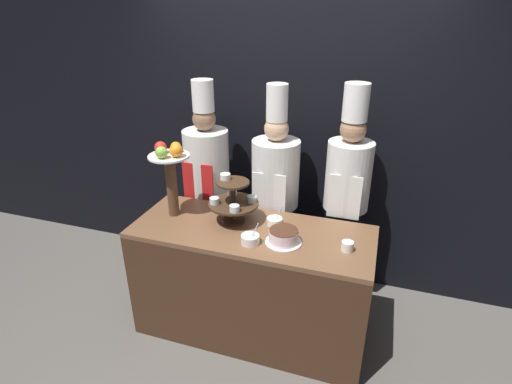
% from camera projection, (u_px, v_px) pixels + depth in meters
% --- Properties ---
extents(ground_plane, '(14.00, 14.00, 0.00)m').
position_uv_depth(ground_plane, '(237.00, 359.00, 2.91)').
color(ground_plane, '#5B5651').
extents(wall_back, '(10.00, 0.06, 2.80)m').
position_uv_depth(wall_back, '(286.00, 127.00, 3.40)').
color(wall_back, black).
rests_on(wall_back, ground_plane).
extents(buffet_counter, '(1.71, 0.67, 0.90)m').
position_uv_depth(buffet_counter, '(252.00, 281.00, 3.01)').
color(buffet_counter, '#422819').
rests_on(buffet_counter, ground_plane).
extents(tiered_stand, '(0.36, 0.36, 0.36)m').
position_uv_depth(tiered_stand, '(233.00, 200.00, 2.86)').
color(tiered_stand, '#3D2819').
rests_on(tiered_stand, buffet_counter).
extents(fruit_pedestal, '(0.30, 0.30, 0.57)m').
position_uv_depth(fruit_pedestal, '(170.00, 167.00, 2.86)').
color(fruit_pedestal, brown).
rests_on(fruit_pedestal, buffet_counter).
extents(cake_round, '(0.25, 0.25, 0.10)m').
position_uv_depth(cake_round, '(283.00, 236.00, 2.64)').
color(cake_round, white).
rests_on(cake_round, buffet_counter).
extents(cup_white, '(0.08, 0.08, 0.07)m').
position_uv_depth(cup_white, '(347.00, 246.00, 2.56)').
color(cup_white, white).
rests_on(cup_white, buffet_counter).
extents(serving_bowl_near, '(0.12, 0.12, 0.16)m').
position_uv_depth(serving_bowl_near, '(250.00, 239.00, 2.64)').
color(serving_bowl_near, white).
rests_on(serving_bowl_near, buffet_counter).
extents(serving_bowl_far, '(0.11, 0.11, 0.16)m').
position_uv_depth(serving_bowl_far, '(275.00, 222.00, 2.86)').
color(serving_bowl_far, white).
rests_on(serving_bowl_far, buffet_counter).
extents(chef_left, '(0.38, 0.38, 1.82)m').
position_uv_depth(chef_left, '(207.00, 180.00, 3.42)').
color(chef_left, '#28282D').
rests_on(chef_left, ground_plane).
extents(chef_center_left, '(0.38, 0.38, 1.82)m').
position_uv_depth(chef_center_left, '(275.00, 191.00, 3.26)').
color(chef_center_left, '#38332D').
rests_on(chef_center_left, ground_plane).
extents(chef_center_right, '(0.34, 0.34, 1.86)m').
position_uv_depth(chef_center_right, '(346.00, 194.00, 3.07)').
color(chef_center_right, black).
rests_on(chef_center_right, ground_plane).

